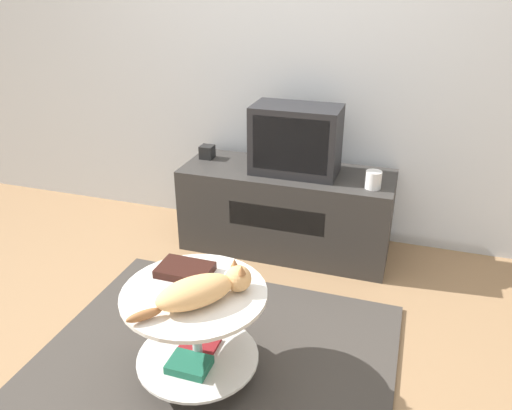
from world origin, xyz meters
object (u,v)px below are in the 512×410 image
(dvd_box, at_px, (185,270))
(cat, at_px, (202,290))
(speaker, at_px, (207,152))
(tv, at_px, (296,140))

(dvd_box, xyz_separation_m, cat, (0.16, -0.17, 0.04))
(speaker, relative_size, cat, 0.20)
(tv, bearing_deg, speaker, 173.62)
(cat, bearing_deg, tv, 39.83)
(tv, height_order, cat, tv)
(tv, distance_m, cat, 1.37)
(tv, bearing_deg, cat, -91.90)
(tv, height_order, speaker, tv)
(tv, distance_m, dvd_box, 1.23)
(speaker, bearing_deg, dvd_box, -71.23)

